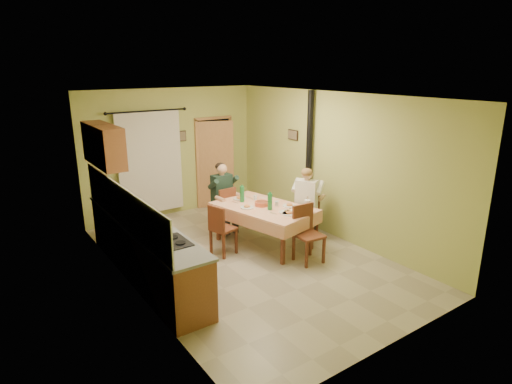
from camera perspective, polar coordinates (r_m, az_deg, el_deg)
floor at (r=7.60m, az=-1.13°, el=-8.82°), size 4.00×6.00×0.01m
room_shell at (r=7.02m, az=-1.21°, el=4.72°), size 4.04×6.04×2.82m
kitchen_run at (r=7.04m, az=-14.73°, el=-7.26°), size 0.64×3.64×1.56m
upper_cabinets at (r=7.79m, az=-19.71°, el=5.91°), size 0.35×1.40×0.70m
curtain at (r=9.43m, az=-13.90°, el=3.84°), size 1.70×0.07×2.22m
doorway at (r=10.14m, az=-5.46°, el=3.90°), size 0.96×0.33×2.15m
dining_table at (r=8.02m, az=1.04°, el=-4.48°), size 1.51×2.06×0.76m
tableware at (r=7.82m, az=1.75°, el=-1.57°), size 0.94×1.53×0.33m
chair_far at (r=8.71m, az=-4.33°, el=-3.44°), size 0.41×0.41×0.94m
chair_near at (r=7.44m, az=6.96°, el=-7.09°), size 0.45×0.45×0.99m
chair_right at (r=8.42m, az=6.70°, el=-4.21°), size 0.57×0.57×0.97m
chair_left at (r=7.67m, az=-4.42°, el=-6.26°), size 0.46×0.46×0.93m
man_far at (r=8.53m, az=-4.47°, el=0.31°), size 0.59×0.47×1.39m
man_right at (r=8.22m, az=6.81°, el=-0.40°), size 0.63×0.65×1.39m
stove_flue at (r=8.80m, az=6.96°, el=1.73°), size 0.24×0.24×2.80m
picture_back at (r=9.71m, az=-9.84°, el=7.37°), size 0.19×0.03×0.23m
picture_right at (r=9.12m, az=4.94°, el=7.61°), size 0.03×0.31×0.21m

